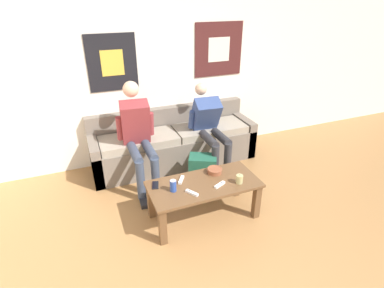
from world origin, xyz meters
TOP-DOWN VIEW (x-y plane):
  - wall_back at (0.00, 2.82)m, footprint 10.00×0.07m
  - couch at (0.18, 2.48)m, footprint 2.32×0.66m
  - coffee_table at (0.08, 1.21)m, footprint 1.17×0.55m
  - person_seated_adult at (-0.40, 2.14)m, footprint 0.47×0.89m
  - person_seated_teen at (0.58, 2.17)m, footprint 0.47×0.97m
  - backpack at (0.32, 1.80)m, footprint 0.41×0.37m
  - ceramic_bowl at (0.27, 1.35)m, footprint 0.17×0.17m
  - pillar_candle at (0.42, 1.07)m, footprint 0.07×0.07m
  - drink_can_blue at (-0.27, 1.20)m, footprint 0.07×0.07m
  - game_controller_near_left at (-0.13, 1.34)m, footprint 0.11×0.14m
  - game_controller_near_right at (-0.11, 1.08)m, footprint 0.10×0.14m
  - game_controller_far_center at (0.21, 1.10)m, footprint 0.15×0.09m
  - cell_phone at (-0.41, 1.36)m, footprint 0.10×0.15m

SIDE VIEW (x-z plane):
  - backpack at x=0.32m, z-range -0.01..0.39m
  - couch at x=0.18m, z-range -0.09..0.67m
  - coffee_table at x=0.08m, z-range 0.14..0.58m
  - cell_phone at x=-0.41m, z-range 0.44..0.45m
  - game_controller_near_left at x=-0.13m, z-range 0.44..0.46m
  - game_controller_near_right at x=-0.11m, z-range 0.44..0.46m
  - game_controller_far_center at x=0.21m, z-range 0.44..0.46m
  - ceramic_bowl at x=0.27m, z-range 0.44..0.50m
  - pillar_candle at x=0.42m, z-range 0.43..0.54m
  - drink_can_blue at x=-0.27m, z-range 0.44..0.56m
  - person_seated_teen at x=0.58m, z-range 0.06..1.20m
  - person_seated_adult at x=-0.40m, z-range 0.06..1.35m
  - wall_back at x=0.00m, z-range 0.00..2.55m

